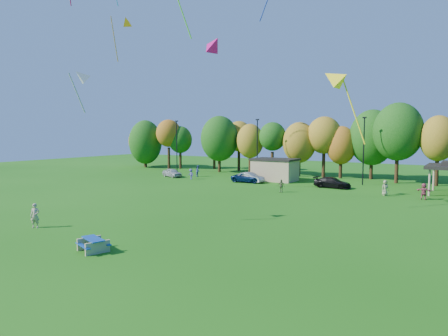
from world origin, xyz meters
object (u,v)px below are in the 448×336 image
Objects in this scene: car_a at (172,173)px; car_d at (332,183)px; kite_flyer at (35,216)px; car_b at (250,177)px; car_c at (248,178)px; picnic_table at (93,244)px.

car_d is (25.23, 1.42, 0.00)m from car_a.
kite_flyer reaches higher than car_b.
car_d is (11.76, 0.91, 0.03)m from car_c.
kite_flyer is 35.01m from car_d.
picnic_table is 39.48m from car_a.
car_c reaches higher than picnic_table.
car_a is at bearing 77.57° from kite_flyer.
car_a is (-13.22, 31.47, -0.24)m from kite_flyer.
car_c is 1.00× the size of car_d.
car_c is 11.80m from car_d.
car_d is (12.00, 32.89, -0.24)m from kite_flyer.
car_b is 0.28m from car_c.
car_b is (-7.89, 33.65, 0.24)m from picnic_table.
picnic_table is at bearing -127.45° from car_a.
picnic_table is at bearing -172.05° from car_c.
car_d is at bearing -91.26° from car_c.
car_a is at bearing 96.14° from car_d.
kite_flyer is at bearing 162.88° from car_d.
kite_flyer is 31.98m from car_c.
car_a reaches higher than picnic_table.
car_d is at bearing 102.20° from picnic_table.
kite_flyer reaches higher than picnic_table.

